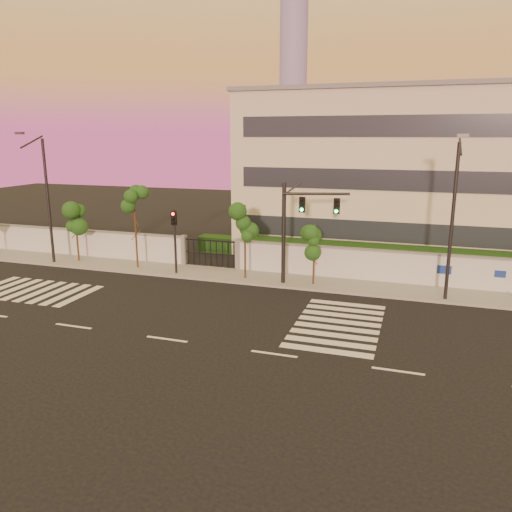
% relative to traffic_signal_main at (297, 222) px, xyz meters
% --- Properties ---
extents(ground, '(120.00, 120.00, 0.00)m').
position_rel_traffic_signal_main_xyz_m(ground, '(-3.52, -9.74, -3.94)').
color(ground, black).
rests_on(ground, ground).
extents(sidewalk, '(60.00, 3.00, 0.15)m').
position_rel_traffic_signal_main_xyz_m(sidewalk, '(-3.52, 0.76, -3.87)').
color(sidewalk, gray).
rests_on(sidewalk, ground).
extents(perimeter_wall, '(60.00, 0.36, 2.20)m').
position_rel_traffic_signal_main_xyz_m(perimeter_wall, '(-3.42, 2.26, -2.87)').
color(perimeter_wall, silver).
rests_on(perimeter_wall, ground).
extents(hedge_row, '(41.00, 4.25, 1.80)m').
position_rel_traffic_signal_main_xyz_m(hedge_row, '(-2.36, 5.00, -3.13)').
color(hedge_row, black).
rests_on(hedge_row, ground).
extents(institutional_building, '(24.40, 12.40, 12.25)m').
position_rel_traffic_signal_main_xyz_m(institutional_building, '(5.48, 12.24, 2.21)').
color(institutional_building, beige).
rests_on(institutional_building, ground).
extents(distant_skyscraper, '(16.00, 16.00, 118.00)m').
position_rel_traffic_signal_main_xyz_m(distant_skyscraper, '(-68.52, 270.26, 58.04)').
color(distant_skyscraper, slate).
rests_on(distant_skyscraper, ground).
extents(road_markings, '(57.00, 7.62, 0.02)m').
position_rel_traffic_signal_main_xyz_m(road_markings, '(-5.10, -5.98, -3.94)').
color(road_markings, silver).
rests_on(road_markings, ground).
extents(street_tree_b, '(1.62, 1.29, 4.33)m').
position_rel_traffic_signal_main_xyz_m(street_tree_b, '(-16.21, 0.83, -0.75)').
color(street_tree_b, '#382314').
rests_on(street_tree_b, ground).
extents(street_tree_c, '(1.58, 1.26, 5.69)m').
position_rel_traffic_signal_main_xyz_m(street_tree_c, '(-11.15, 0.45, 0.24)').
color(street_tree_c, '#382314').
rests_on(street_tree_c, ground).
extents(street_tree_d, '(1.45, 1.15, 4.77)m').
position_rel_traffic_signal_main_xyz_m(street_tree_d, '(-3.31, 0.29, -0.43)').
color(street_tree_d, '#382314').
rests_on(street_tree_d, ground).
extents(street_tree_e, '(1.33, 1.05, 3.79)m').
position_rel_traffic_signal_main_xyz_m(street_tree_e, '(1.05, 0.32, -1.15)').
color(street_tree_e, '#382314').
rests_on(street_tree_e, ground).
extents(traffic_signal_main, '(3.90, 1.17, 6.24)m').
position_rel_traffic_signal_main_xyz_m(traffic_signal_main, '(0.00, 0.00, 0.00)').
color(traffic_signal_main, black).
rests_on(traffic_signal_main, ground).
extents(traffic_signal_secondary, '(0.34, 0.33, 4.36)m').
position_rel_traffic_signal_main_xyz_m(traffic_signal_secondary, '(-8.00, -0.06, -1.18)').
color(traffic_signal_secondary, black).
rests_on(traffic_signal_secondary, ground).
extents(streetlight_west, '(0.54, 2.20, 9.13)m').
position_rel_traffic_signal_main_xyz_m(streetlight_west, '(-17.63, -0.30, 0.99)').
color(streetlight_west, black).
rests_on(streetlight_west, ground).
extents(streetlight_east, '(0.54, 2.16, 8.98)m').
position_rel_traffic_signal_main_xyz_m(streetlight_east, '(8.52, -0.40, 0.91)').
color(streetlight_east, black).
rests_on(streetlight_east, ground).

